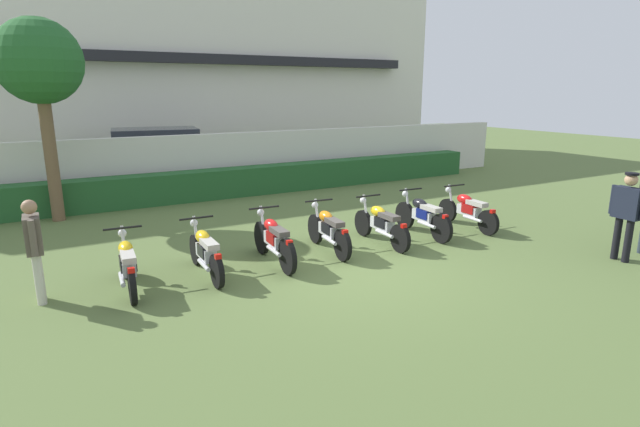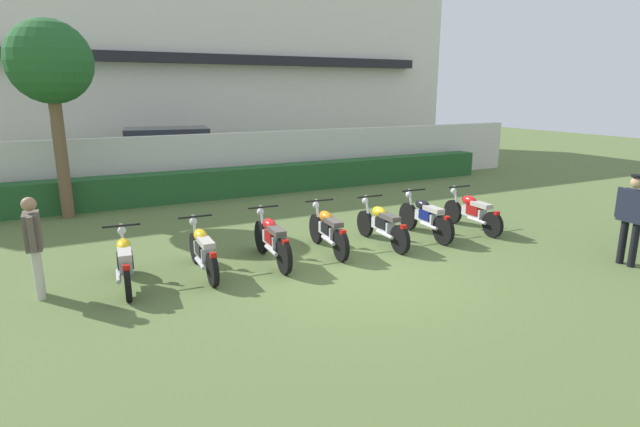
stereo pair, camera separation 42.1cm
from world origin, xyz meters
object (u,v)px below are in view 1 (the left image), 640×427
at_px(motorcycle_in_row_1, 205,251).
at_px(inspector_person, 34,243).
at_px(motorcycle_in_row_3, 328,229).
at_px(motorcycle_in_row_4, 381,223).
at_px(motorcycle_in_row_6, 468,210).
at_px(motorcycle_in_row_2, 274,239).
at_px(officer_0, 627,209).
at_px(motorcycle_in_row_5, 423,215).
at_px(motorcycle_in_row_0, 128,264).
at_px(tree_near_inspector, 39,64).
at_px(parked_car, 162,157).

distance_m(motorcycle_in_row_1, inspector_person, 2.56).
bearing_deg(motorcycle_in_row_3, motorcycle_in_row_1, 97.76).
xyz_separation_m(motorcycle_in_row_4, motorcycle_in_row_6, (2.47, 0.00, -0.00)).
xyz_separation_m(motorcycle_in_row_2, motorcycle_in_row_3, (1.23, 0.12, -0.01)).
relative_size(motorcycle_in_row_3, officer_0, 1.11).
bearing_deg(motorcycle_in_row_5, motorcycle_in_row_1, 93.55).
distance_m(motorcycle_in_row_5, officer_0, 3.83).
distance_m(motorcycle_in_row_4, inspector_person, 6.25).
distance_m(motorcycle_in_row_0, officer_0, 8.84).
distance_m(motorcycle_in_row_1, motorcycle_in_row_3, 2.52).
relative_size(tree_near_inspector, motorcycle_in_row_6, 2.50).
relative_size(motorcycle_in_row_1, officer_0, 1.10).
bearing_deg(motorcycle_in_row_5, tree_near_inspector, 54.71).
xyz_separation_m(motorcycle_in_row_4, inspector_person, (-6.23, 0.12, 0.49)).
xyz_separation_m(motorcycle_in_row_2, motorcycle_in_row_4, (2.44, 0.02, -0.02)).
height_order(parked_car, officer_0, parked_car).
bearing_deg(motorcycle_in_row_5, motorcycle_in_row_3, 91.53).
bearing_deg(inspector_person, motorcycle_in_row_4, -1.12).
xyz_separation_m(motorcycle_in_row_5, inspector_person, (-7.39, 0.08, 0.47)).
bearing_deg(motorcycle_in_row_3, motorcycle_in_row_5, -86.14).
bearing_deg(motorcycle_in_row_4, inspector_person, 90.38).
relative_size(motorcycle_in_row_3, motorcycle_in_row_6, 0.98).
relative_size(motorcycle_in_row_1, motorcycle_in_row_3, 0.99).
relative_size(tree_near_inspector, motorcycle_in_row_0, 2.68).
bearing_deg(parked_car, motorcycle_in_row_3, -74.72).
height_order(tree_near_inspector, officer_0, tree_near_inspector).
bearing_deg(motorcycle_in_row_4, motorcycle_in_row_3, 86.88).
height_order(motorcycle_in_row_3, motorcycle_in_row_5, motorcycle_in_row_5).
bearing_deg(motorcycle_in_row_3, motorcycle_in_row_2, 100.66).
distance_m(motorcycle_in_row_1, motorcycle_in_row_4, 3.73).
distance_m(motorcycle_in_row_0, motorcycle_in_row_5, 6.15).
distance_m(parked_car, officer_0, 13.53).
bearing_deg(inspector_person, tree_near_inspector, 85.01).
bearing_deg(officer_0, parked_car, -62.95).
height_order(motorcycle_in_row_0, motorcycle_in_row_6, motorcycle_in_row_0).
distance_m(motorcycle_in_row_3, inspector_person, 5.04).
bearing_deg(motorcycle_in_row_6, motorcycle_in_row_3, 91.09).
xyz_separation_m(motorcycle_in_row_2, motorcycle_in_row_6, (4.91, 0.02, -0.02)).
xyz_separation_m(motorcycle_in_row_1, motorcycle_in_row_2, (1.28, -0.00, 0.02)).
distance_m(parked_car, tree_near_inspector, 5.72).
relative_size(motorcycle_in_row_4, motorcycle_in_row_6, 1.01).
xyz_separation_m(motorcycle_in_row_5, motorcycle_in_row_6, (1.31, -0.04, -0.02)).
xyz_separation_m(motorcycle_in_row_1, motorcycle_in_row_5, (4.88, 0.06, 0.02)).
distance_m(motorcycle_in_row_4, officer_0, 4.54).
bearing_deg(tree_near_inspector, motorcycle_in_row_4, -43.52).
xyz_separation_m(tree_near_inspector, inspector_person, (-0.47, -5.35, -2.77)).
relative_size(motorcycle_in_row_1, motorcycle_in_row_2, 0.96).
bearing_deg(motorcycle_in_row_0, parked_car, -11.57).
distance_m(tree_near_inspector, motorcycle_in_row_0, 6.46).
bearing_deg(motorcycle_in_row_1, tree_near_inspector, 21.29).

